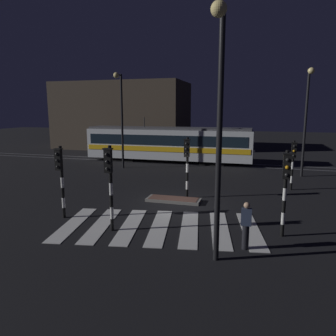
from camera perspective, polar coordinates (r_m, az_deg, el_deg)
The scene contains 16 objects.
ground_plane at distance 16.62m, azimuth 1.91°, elevation -6.59°, with size 120.00×120.00×0.00m, color black.
rail_near at distance 28.42m, azimuth 7.96°, elevation 0.49°, with size 80.00×0.12×0.03m, color #59595E.
rail_far at distance 29.82m, azimuth 8.35°, elevation 0.95°, with size 80.00×0.12×0.03m, color #59595E.
crosswalk_zebra at distance 13.61m, azimuth -1.52°, elevation -10.45°, with size 8.83×5.60×0.02m.
traffic_island at distance 17.20m, azimuth 1.00°, elevation -5.69°, with size 2.90×1.01×0.18m.
traffic_light_median_centre at distance 17.39m, azimuth 3.42°, elevation 1.70°, with size 0.36×0.42×3.38m.
traffic_light_kerb_mid_left at distance 12.73m, azimuth -10.39°, elevation -1.36°, with size 0.36×0.42×3.48m.
traffic_light_corner_far_right at distance 20.58m, azimuth 21.45°, elevation 1.70°, with size 0.36×0.42×3.04m.
traffic_light_corner_near_left at distance 14.87m, azimuth -18.67°, elevation -0.57°, with size 0.36×0.42×3.28m.
traffic_light_corner_near_right at distance 12.74m, azimuth 20.29°, elevation -2.17°, with size 0.36×0.42×3.37m.
street_lamp_trackside_left at distance 26.64m, azimuth -8.47°, elevation 10.26°, with size 0.44×1.21×7.71m.
street_lamp_near_kerb at distance 9.65m, azimuth 9.11°, elevation 10.01°, with size 0.44×1.21×7.65m.
street_lamp_trackside_right at distance 24.82m, azimuth 23.55°, elevation 9.42°, with size 0.44×1.21×7.63m.
tram at distance 29.76m, azimuth -0.01°, elevation 4.40°, with size 15.57×2.58×4.15m.
pedestrian_waiting_at_kerb at distance 11.63m, azimuth 13.76°, elevation -9.91°, with size 0.36×0.24×1.71m.
building_backdrop at distance 41.61m, azimuth -8.15°, elevation 9.24°, with size 16.11×8.00×8.18m, color #42382D.
Camera 1 is at (3.84, -15.43, 4.85)m, focal length 34.12 mm.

